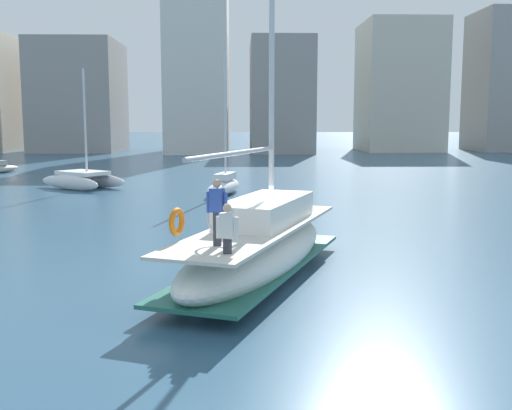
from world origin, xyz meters
TOP-DOWN VIEW (x-y plane):
  - ground_plane at (0.00, 0.00)m, footprint 400.00×400.00m
  - main_sailboat at (0.45, -1.23)m, footprint 5.68×9.82m
  - moored_sloop_near at (-10.25, 21.99)m, footprint 6.07×5.58m
  - moored_catamaran at (-1.03, 18.36)m, footprint 2.57×5.47m
  - waterfront_buildings at (-1.53, 69.48)m, footprint 84.64×19.66m

SIDE VIEW (x-z plane):
  - ground_plane at x=0.00m, z-range 0.00..0.00m
  - moored_catamaran at x=-1.03m, z-range -3.66..4.84m
  - moored_sloop_near at x=-10.25m, z-range -3.17..4.43m
  - main_sailboat at x=0.45m, z-range -5.24..7.05m
  - waterfront_buildings at x=-1.53m, z-range -3.74..22.64m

